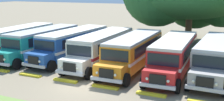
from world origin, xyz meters
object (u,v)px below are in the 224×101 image
object	(u,v)px
parked_bus_slot_0	(18,39)
parked_bus_slot_5	(174,54)
parked_bus_slot_6	(216,56)
parked_bus_slot_3	(102,47)
parked_bus_slot_4	(134,50)
parked_bus_slot_2	(73,43)
parked_bus_slot_1	(42,41)

from	to	relation	value
parked_bus_slot_0	parked_bus_slot_5	xyz separation A→B (m)	(16.89, -0.08, 0.00)
parked_bus_slot_0	parked_bus_slot_6	bearing A→B (deg)	89.36
parked_bus_slot_0	parked_bus_slot_5	distance (m)	16.89
parked_bus_slot_3	parked_bus_slot_4	bearing A→B (deg)	83.98
parked_bus_slot_2	parked_bus_slot_5	distance (m)	10.31
parked_bus_slot_3	parked_bus_slot_6	world-z (taller)	same
parked_bus_slot_0	parked_bus_slot_2	size ratio (longest dim) A/B	1.00
parked_bus_slot_1	parked_bus_slot_3	size ratio (longest dim) A/B	1.00
parked_bus_slot_2	parked_bus_slot_4	bearing A→B (deg)	85.58
parked_bus_slot_1	parked_bus_slot_5	bearing A→B (deg)	91.40
parked_bus_slot_1	parked_bus_slot_6	xyz separation A→B (m)	(16.80, 0.75, 0.00)
parked_bus_slot_5	parked_bus_slot_4	bearing A→B (deg)	-88.52
parked_bus_slot_4	parked_bus_slot_5	bearing A→B (deg)	92.53
parked_bus_slot_3	parked_bus_slot_5	size ratio (longest dim) A/B	1.00
parked_bus_slot_4	parked_bus_slot_6	bearing A→B (deg)	96.86
parked_bus_slot_4	parked_bus_slot_6	distance (m)	6.79
parked_bus_slot_0	parked_bus_slot_3	distance (m)	10.16
parked_bus_slot_0	parked_bus_slot_6	xyz separation A→B (m)	(20.12, 0.62, 0.00)
parked_bus_slot_2	parked_bus_slot_6	distance (m)	13.52
parked_bus_slot_0	parked_bus_slot_1	bearing A→B (deg)	85.42
parked_bus_slot_2	parked_bus_slot_5	world-z (taller)	same
parked_bus_slot_1	parked_bus_slot_4	bearing A→B (deg)	90.29
parked_bus_slot_4	parked_bus_slot_5	world-z (taller)	same
parked_bus_slot_5	parked_bus_slot_6	distance (m)	3.30
parked_bus_slot_6	parked_bus_slot_1	bearing A→B (deg)	-85.76
parked_bus_slot_3	parked_bus_slot_2	bearing A→B (deg)	-99.47
parked_bus_slot_2	parked_bus_slot_4	size ratio (longest dim) A/B	1.00
parked_bus_slot_1	parked_bus_slot_3	world-z (taller)	same
parked_bus_slot_1	parked_bus_slot_5	distance (m)	13.58
parked_bus_slot_3	parked_bus_slot_0	bearing A→B (deg)	-90.64
parked_bus_slot_0	parked_bus_slot_6	distance (m)	20.13
parked_bus_slot_0	parked_bus_slot_4	xyz separation A→B (m)	(13.38, -0.28, 0.00)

